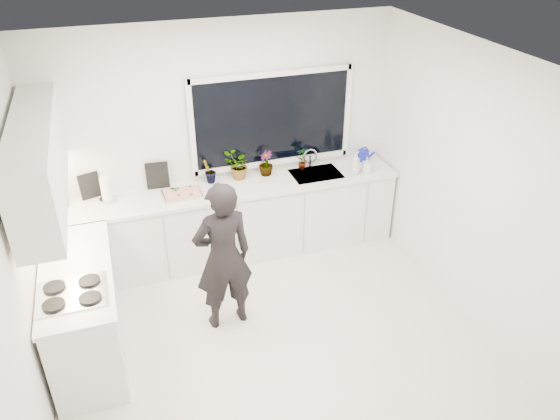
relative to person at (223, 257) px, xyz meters
name	(u,v)px	position (x,y,z in m)	size (l,w,h in m)	color
floor	(269,334)	(0.35, -0.31, -0.80)	(4.00, 3.50, 0.02)	beige
wall_back	(221,141)	(0.35, 1.45, 0.56)	(4.00, 0.02, 2.70)	white
wall_left	(18,259)	(-1.66, -0.31, 0.56)	(0.02, 3.50, 2.70)	white
wall_right	(465,183)	(2.36, -0.31, 0.56)	(0.02, 3.50, 2.70)	white
ceiling	(265,60)	(0.35, -0.31, 1.92)	(4.00, 3.50, 0.02)	white
window	(272,119)	(0.95, 1.41, 0.76)	(1.80, 0.02, 1.00)	black
base_cabinets_back	(231,223)	(0.35, 1.14, -0.35)	(3.92, 0.58, 0.88)	white
base_cabinets_left	(85,312)	(-1.32, 0.04, -0.35)	(0.58, 1.60, 0.88)	white
countertop_back	(230,189)	(0.35, 1.13, 0.11)	(3.94, 0.62, 0.04)	silver
countertop_left	(75,272)	(-1.32, 0.04, 0.11)	(0.62, 1.60, 0.04)	silver
upper_cabinets	(38,160)	(-1.44, 0.39, 1.06)	(0.34, 2.10, 0.70)	white
sink	(316,177)	(1.40, 1.14, 0.08)	(0.58, 0.42, 0.14)	silver
faucet	(310,158)	(1.40, 1.34, 0.24)	(0.03, 0.03, 0.22)	silver
stovetop	(72,293)	(-1.34, -0.31, 0.14)	(0.56, 0.48, 0.03)	black
person	(223,257)	(0.00, 0.00, 0.00)	(0.58, 0.38, 1.58)	black
pizza_tray	(182,194)	(-0.19, 1.11, 0.14)	(0.42, 0.31, 0.03)	silver
pizza	(182,193)	(-0.19, 1.11, 0.16)	(0.38, 0.27, 0.01)	red
watering_can	(363,156)	(2.09, 1.30, 0.19)	(0.14, 0.14, 0.13)	#121BA9
paper_towel_roll	(106,190)	(-0.97, 1.24, 0.26)	(0.11, 0.11, 0.26)	white
knife_block	(61,197)	(-1.43, 1.28, 0.24)	(0.13, 0.10, 0.22)	#9C7C48
utensil_crock	(52,239)	(-1.50, 0.49, 0.21)	(0.13, 0.13, 0.16)	silver
picture_frame_large	(90,186)	(-1.13, 1.38, 0.27)	(0.22, 0.02, 0.28)	black
picture_frame_small	(157,175)	(-0.41, 1.38, 0.28)	(0.25, 0.02, 0.30)	black
herb_plants	(247,165)	(0.60, 1.30, 0.29)	(1.30, 0.33, 0.33)	#26662D
soap_bottles	(359,164)	(1.88, 0.99, 0.25)	(0.27, 0.14, 0.27)	#D8BF66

